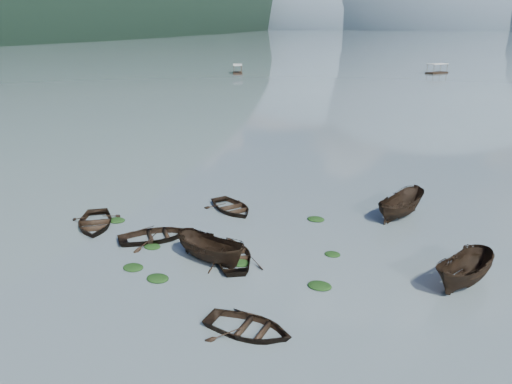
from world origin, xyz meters
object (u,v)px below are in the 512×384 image
at_px(pontoon_left, 238,74).
at_px(pontoon_centre, 437,73).
at_px(rowboat_0, 95,226).
at_px(rowboat_3, 233,259).

distance_m(pontoon_left, pontoon_centre, 49.95).
height_order(rowboat_0, pontoon_centre, pontoon_centre).
xyz_separation_m(rowboat_0, pontoon_centre, (12.02, 112.15, 0.00)).
bearing_deg(pontoon_centre, rowboat_3, -57.54).
bearing_deg(rowboat_3, pontoon_centre, -122.49).
relative_size(rowboat_3, pontoon_left, 0.79).
height_order(rowboat_0, rowboat_3, rowboat_0).
xyz_separation_m(rowboat_0, rowboat_3, (10.31, -0.66, 0.00)).
distance_m(rowboat_0, pontoon_centre, 112.79).
bearing_deg(rowboat_3, pontoon_left, -96.22).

